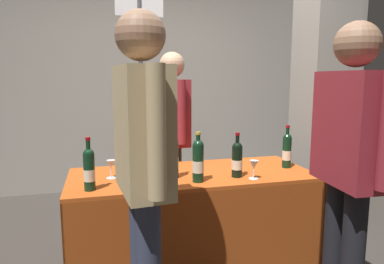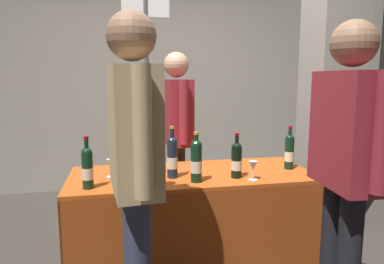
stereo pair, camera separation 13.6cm
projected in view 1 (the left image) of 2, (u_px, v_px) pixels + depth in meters
back_partition at (150, 66)px, 4.46m from camera, size 6.35×0.12×3.13m
concrete_pillar at (324, 58)px, 3.36m from camera, size 0.45×0.45×3.20m
tasting_table at (192, 202)px, 2.57m from camera, size 1.74×0.72×0.72m
featured_wine_bottle at (237, 159)px, 2.42m from camera, size 0.07×0.07×0.31m
display_bottle_0 at (173, 157)px, 2.39m from camera, size 0.07×0.07×0.36m
display_bottle_1 at (198, 160)px, 2.30m from camera, size 0.08×0.08×0.33m
display_bottle_2 at (287, 150)px, 2.68m from camera, size 0.07×0.07×0.33m
display_bottle_3 at (89, 169)px, 2.13m from camera, size 0.07×0.07×0.33m
display_bottle_4 at (139, 160)px, 2.38m from camera, size 0.07×0.07×0.30m
wine_glass_near_vendor at (156, 161)px, 2.51m from camera, size 0.07×0.07×0.12m
wine_glass_mid at (111, 165)px, 2.39m from camera, size 0.07×0.07×0.13m
wine_glass_near_taster at (254, 166)px, 2.38m from camera, size 0.07×0.07×0.13m
brochure_stand at (156, 170)px, 2.36m from camera, size 0.08×0.16×0.14m
vendor_presenter at (172, 125)px, 3.17m from camera, size 0.23×0.64×1.63m
taster_foreground_right at (143, 154)px, 1.69m from camera, size 0.25×0.61×1.71m
taster_foreground_left at (350, 152)px, 1.85m from camera, size 0.24×0.60×1.69m
booth_signpost at (141, 88)px, 3.43m from camera, size 0.45×0.04×2.18m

